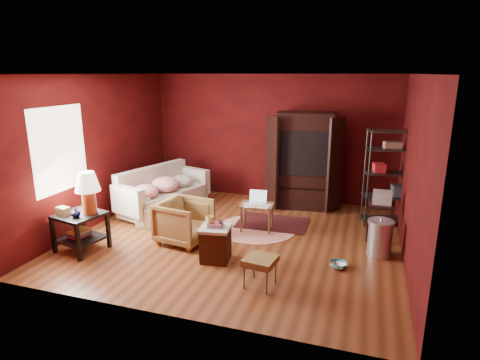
% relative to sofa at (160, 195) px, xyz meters
% --- Properties ---
extents(room, '(5.54, 5.04, 2.84)m').
position_rel_sofa_xyz_m(room, '(1.89, -0.78, 1.03)').
color(room, brown).
rests_on(room, ground).
extents(sofa, '(1.25, 1.95, 0.74)m').
position_rel_sofa_xyz_m(sofa, '(0.00, 0.00, 0.00)').
color(sofa, beige).
rests_on(sofa, ground).
extents(armchair, '(0.85, 0.89, 0.81)m').
position_rel_sofa_xyz_m(armchair, '(1.14, -1.22, 0.04)').
color(armchair, black).
rests_on(armchair, ground).
extents(pet_bowl_steel, '(0.24, 0.15, 0.24)m').
position_rel_sofa_xyz_m(pet_bowl_steel, '(3.74, -1.40, -0.25)').
color(pet_bowl_steel, silver).
rests_on(pet_bowl_steel, ground).
extents(pet_bowl_turquoise, '(0.27, 0.18, 0.26)m').
position_rel_sofa_xyz_m(pet_bowl_turquoise, '(3.73, -1.37, -0.24)').
color(pet_bowl_turquoise, '#2ABFC6').
rests_on(pet_bowl_turquoise, ground).
extents(vase, '(0.19, 0.19, 0.15)m').
position_rel_sofa_xyz_m(vase, '(-0.26, -2.18, 0.33)').
color(vase, '#0D1042').
rests_on(vase, side_table).
extents(mug, '(0.15, 0.13, 0.13)m').
position_rel_sofa_xyz_m(mug, '(1.82, -1.72, 0.31)').
color(mug, '#EBD873').
rests_on(mug, hamper).
extents(side_table, '(0.78, 0.78, 1.31)m').
position_rel_sofa_xyz_m(side_table, '(-0.24, -1.99, 0.42)').
color(side_table, black).
rests_on(side_table, ground).
extents(sofa_cushions, '(1.37, 2.18, 0.85)m').
position_rel_sofa_xyz_m(sofa_cushions, '(0.02, 0.05, 0.05)').
color(sofa_cushions, beige).
rests_on(sofa_cushions, sofa).
extents(hamper, '(0.51, 0.51, 0.63)m').
position_rel_sofa_xyz_m(hamper, '(1.90, -1.71, -0.08)').
color(hamper, '#411D0F').
rests_on(hamper, ground).
extents(footstool, '(0.46, 0.46, 0.42)m').
position_rel_sofa_xyz_m(footstool, '(2.76, -2.25, -0.01)').
color(footstool, black).
rests_on(footstool, ground).
extents(rug_round, '(1.59, 1.59, 0.01)m').
position_rel_sofa_xyz_m(rug_round, '(2.15, -0.27, -0.36)').
color(rug_round, '#EFDDC7').
rests_on(rug_round, ground).
extents(rug_oriental, '(1.36, 0.92, 0.01)m').
position_rel_sofa_xyz_m(rug_oriental, '(2.38, 0.09, -0.35)').
color(rug_oriental, '#551619').
rests_on(rug_oriental, ground).
extents(laptop_desk, '(0.63, 0.52, 0.73)m').
position_rel_sofa_xyz_m(laptop_desk, '(2.17, -0.33, 0.09)').
color(laptop_desk, brown).
rests_on(laptop_desk, ground).
extents(tv_armoire, '(1.59, 0.95, 2.03)m').
position_rel_sofa_xyz_m(tv_armoire, '(2.75, 1.26, 0.69)').
color(tv_armoire, black).
rests_on(tv_armoire, ground).
extents(wire_shelving, '(0.95, 0.56, 1.81)m').
position_rel_sofa_xyz_m(wire_shelving, '(4.45, 0.74, 0.63)').
color(wire_shelving, '#384341').
rests_on(wire_shelving, ground).
extents(small_stand, '(0.44, 0.44, 0.87)m').
position_rel_sofa_xyz_m(small_stand, '(4.31, -0.07, 0.28)').
color(small_stand, black).
rests_on(small_stand, ground).
extents(trash_can, '(0.51, 0.51, 0.64)m').
position_rel_sofa_xyz_m(trash_can, '(4.31, -0.77, -0.07)').
color(trash_can, silver).
rests_on(trash_can, ground).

